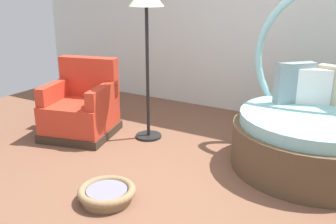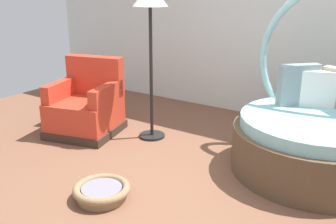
{
  "view_description": "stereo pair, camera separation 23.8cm",
  "coord_description": "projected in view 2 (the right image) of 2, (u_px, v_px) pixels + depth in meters",
  "views": [
    {
      "loc": [
        1.58,
        -2.79,
        1.81
      ],
      "look_at": [
        -0.35,
        0.49,
        0.55
      ],
      "focal_mm": 41.12,
      "sensor_mm": 36.0,
      "label": 1
    },
    {
      "loc": [
        1.78,
        -2.66,
        1.81
      ],
      "look_at": [
        -0.35,
        0.49,
        0.55
      ],
      "focal_mm": 41.12,
      "sensor_mm": 36.0,
      "label": 2
    }
  ],
  "objects": [
    {
      "name": "back_wall",
      "position": [
        276.0,
        1.0,
        5.1
      ],
      "size": [
        8.0,
        0.12,
        3.2
      ],
      "primitive_type": "cube",
      "color": "silver",
      "rests_on": "ground_plane"
    },
    {
      "name": "ground_plane",
      "position": [
        169.0,
        189.0,
        3.61
      ],
      "size": [
        8.0,
        8.0,
        0.02
      ],
      "primitive_type": "cube",
      "color": "brown"
    },
    {
      "name": "round_daybed",
      "position": [
        318.0,
        133.0,
        3.86
      ],
      "size": [
        1.63,
        1.63,
        1.86
      ],
      "color": "brown",
      "rests_on": "ground_plane"
    },
    {
      "name": "pet_basket",
      "position": [
        102.0,
        191.0,
        3.4
      ],
      "size": [
        0.51,
        0.51,
        0.13
      ],
      "color": "#8E704C",
      "rests_on": "ground_plane"
    },
    {
      "name": "floor_lamp",
      "position": [
        150.0,
        11.0,
        4.33
      ],
      "size": [
        0.4,
        0.4,
        1.82
      ],
      "color": "black",
      "rests_on": "ground_plane"
    },
    {
      "name": "red_armchair",
      "position": [
        87.0,
        107.0,
        4.87
      ],
      "size": [
        0.97,
        0.97,
        0.94
      ],
      "color": "#38281E",
      "rests_on": "ground_plane"
    }
  ]
}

